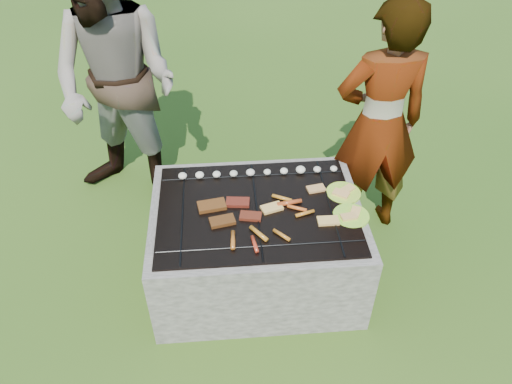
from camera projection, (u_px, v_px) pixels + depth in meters
The scene contains 10 objects.
lawn at pixel (257, 274), 3.43m from camera, with size 60.00×60.00×0.00m, color #204711.
fire_pit at pixel (257, 246), 3.25m from camera, with size 1.30×1.00×0.62m.
mushrooms at pixel (256, 172), 3.28m from camera, with size 1.05×0.06×0.04m.
pork_slabs at pixel (226, 210), 3.01m from camera, with size 0.39×0.26×0.02m.
sausages at pixel (274, 220), 2.94m from camera, with size 0.52×0.48×0.03m.
bread_on_grate at pixel (304, 207), 3.04m from camera, with size 0.46×0.38×0.02m.
plate_far at pixel (343, 193), 3.15m from camera, with size 0.28×0.28×0.03m.
plate_near at pixel (351, 216), 2.99m from camera, with size 0.25×0.25×0.03m.
cook at pixel (379, 124), 3.31m from camera, with size 0.63×0.41×1.72m, color gray.
bystander at pixel (117, 85), 3.46m from camera, with size 0.96×0.75×1.98m, color gray.
Camera 1 is at (-0.19, -2.25, 2.65)m, focal length 35.00 mm.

